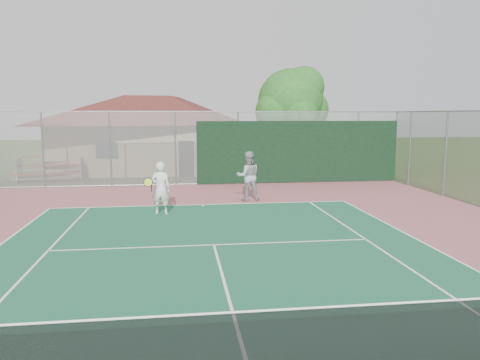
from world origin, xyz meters
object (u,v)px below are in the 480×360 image
tree (292,104)px  player_white_front (161,188)px  player_grey_back (248,177)px  clubhouse (154,126)px  bleachers (50,168)px

tree → player_white_front: size_ratio=3.35×
tree → player_grey_back: tree is taller
player_white_front → clubhouse: bearing=-73.3°
bleachers → player_grey_back: 11.78m
tree → player_grey_back: bearing=-115.2°
clubhouse → player_grey_back: clubhouse is taller
player_grey_back → clubhouse: bearing=-72.4°
bleachers → tree: tree is taller
tree → bleachers: bearing=-177.9°
bleachers → tree: size_ratio=0.58×
bleachers → player_grey_back: (9.28, -7.24, 0.33)m
clubhouse → bleachers: (-5.17, -4.01, -2.05)m
tree → player_white_front: (-6.92, -9.85, -3.03)m
clubhouse → bleachers: bearing=-141.0°
player_grey_back → tree: bearing=-117.6°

